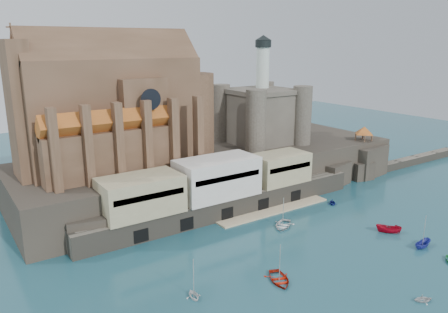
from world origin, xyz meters
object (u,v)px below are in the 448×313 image
church (121,112)px  boat_0 (279,281)px  boat_2 (422,247)px  boat_1 (423,301)px  castle_keep (261,113)px  pavilion (364,131)px

church → boat_0: (7.01, -47.48, -22.13)m
boat_2 → boat_1: bearing=117.7°
church → boat_1: church is taller
church → castle_keep: size_ratio=1.60×
pavilion → boat_2: (-28.84, -37.65, -12.73)m
pavilion → boat_1: 67.12m
castle_keep → boat_2: size_ratio=6.59×
boat_0 → boat_1: 21.51m
church → boat_2: size_ratio=10.57×
pavilion → castle_keep: bearing=149.8°
castle_keep → boat_0: size_ratio=4.82×
boat_2 → boat_0: bearing=74.1°
boat_2 → castle_keep: bearing=-7.8°
boat_0 → boat_1: size_ratio=2.15×
church → castle_keep: bearing=-1.1°
castle_keep → pavilion: castle_keep is taller
castle_keep → church: bearing=178.9°
castle_keep → pavilion: size_ratio=4.58×
church → boat_2: church is taller
castle_keep → boat_1: castle_keep is taller
castle_keep → boat_0: (-33.20, -46.71, -18.31)m
castle_keep → boat_0: 60.16m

